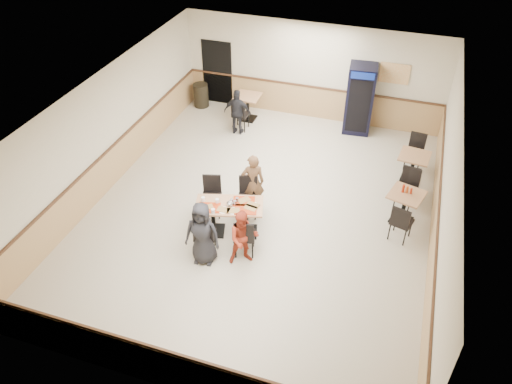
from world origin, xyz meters
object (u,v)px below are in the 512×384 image
(main_table, at_px, (230,214))
(diner_woman_right, at_px, (244,238))
(side_table_far, at_px, (413,164))
(pepsi_cooler, at_px, (360,99))
(back_table, at_px, (248,104))
(diner_woman_left, at_px, (202,233))
(lone_diner, at_px, (238,112))
(trash_bin, at_px, (201,95))
(side_table_near, at_px, (405,203))
(diner_man_opposite, at_px, (253,183))

(main_table, relative_size, diner_woman_right, 1.24)
(side_table_far, height_order, pepsi_cooler, pepsi_cooler)
(diner_woman_right, xyz_separation_m, back_table, (-1.97, 5.95, -0.13))
(diner_woman_right, bearing_deg, back_table, 80.76)
(main_table, distance_m, diner_woman_right, 1.00)
(diner_woman_left, bearing_deg, pepsi_cooler, 64.51)
(lone_diner, bearing_deg, trash_bin, -38.98)
(lone_diner, height_order, back_table, lone_diner)
(side_table_near, bearing_deg, diner_woman_right, -141.87)
(main_table, distance_m, back_table, 5.35)
(diner_man_opposite, height_order, lone_diner, diner_man_opposite)
(diner_woman_right, bearing_deg, diner_woman_left, 168.36)
(diner_man_opposite, xyz_separation_m, trash_bin, (-3.31, 4.51, -0.38))
(lone_diner, bearing_deg, diner_woman_right, 108.35)
(main_table, bearing_deg, diner_man_opposite, 62.10)
(diner_woman_right, bearing_deg, lone_diner, 83.80)
(side_table_near, bearing_deg, side_table_far, 88.10)
(side_table_near, height_order, pepsi_cooler, pepsi_cooler)
(main_table, bearing_deg, trash_bin, 103.35)
(main_table, relative_size, side_table_near, 1.81)
(trash_bin, bearing_deg, lone_diner, -35.96)
(diner_woman_left, height_order, diner_man_opposite, diner_man_opposite)
(diner_man_opposite, distance_m, pepsi_cooler, 4.90)
(side_table_far, bearing_deg, diner_woman_left, -132.31)
(diner_woman_right, height_order, pepsi_cooler, pepsi_cooler)
(diner_woman_right, distance_m, pepsi_cooler, 6.50)
(side_table_near, bearing_deg, main_table, -155.91)
(diner_woman_left, distance_m, diner_woman_right, 0.87)
(lone_diner, relative_size, pepsi_cooler, 0.68)
(diner_woman_left, height_order, trash_bin, diner_woman_left)
(side_table_near, height_order, trash_bin, side_table_near)
(diner_woman_left, relative_size, back_table, 1.89)
(side_table_near, bearing_deg, pepsi_cooler, 113.88)
(lone_diner, distance_m, side_table_near, 5.71)
(diner_woman_right, height_order, trash_bin, diner_woman_right)
(diner_man_opposite, bearing_deg, lone_diner, -88.39)
(diner_woman_left, bearing_deg, diner_woman_right, 9.00)
(main_table, bearing_deg, side_table_far, 25.83)
(diner_woman_left, height_order, pepsi_cooler, pepsi_cooler)
(main_table, height_order, pepsi_cooler, pepsi_cooler)
(main_table, bearing_deg, diner_woman_right, -67.62)
(diner_woman_right, relative_size, diner_man_opposite, 0.88)
(diner_woman_left, xyz_separation_m, back_table, (-1.14, 6.19, -0.22))
(diner_woman_left, bearing_deg, diner_man_opposite, 71.10)
(back_table, bearing_deg, diner_man_opposite, -69.30)
(diner_woman_left, relative_size, lone_diner, 1.08)
(diner_woman_right, xyz_separation_m, trash_bin, (-3.71, 6.30, -0.29))
(diner_man_opposite, xyz_separation_m, side_table_near, (3.51, 0.65, -0.23))
(diner_woman_right, bearing_deg, side_table_near, 10.55)
(diner_woman_right, relative_size, pepsi_cooler, 0.65)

